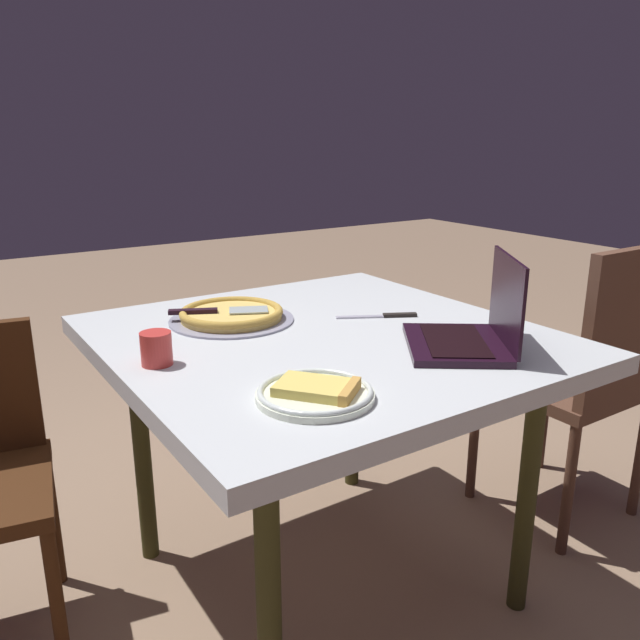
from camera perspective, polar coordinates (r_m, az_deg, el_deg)
The scene contains 8 objects.
ground_plane at distance 2.05m, azimuth 0.28°, elevation -22.22°, with size 12.00×12.00×0.00m, color #91735A.
dining_table at distance 1.70m, azimuth 0.31°, elevation -3.43°, with size 1.12×1.09×0.77m.
laptop at distance 1.60m, azimuth 13.48°, elevation -0.84°, with size 0.38×0.37×0.23m.
pizza_plate at distance 1.27m, azimuth -0.36°, elevation -6.55°, with size 0.24×0.24×0.04m.
pizza_tray at distance 1.81m, azimuth -8.00°, elevation 0.49°, with size 0.35×0.35×0.04m.
table_knife at distance 1.84m, azimuth 5.87°, elevation 0.38°, with size 0.13×0.22×0.01m.
drink_cup at distance 1.50m, azimuth -14.54°, elevation -2.47°, with size 0.07×0.07×0.08m.
chair_far at distance 2.24m, azimuth 22.96°, elevation -4.13°, with size 0.43×0.43×0.96m.
Camera 1 is at (-1.33, 0.89, 1.28)m, focal length 35.50 mm.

